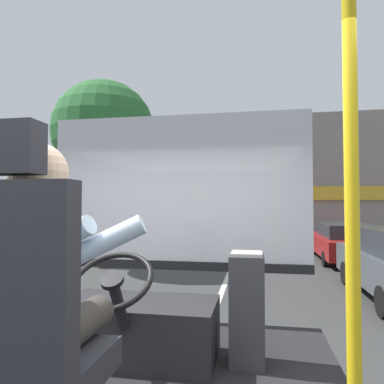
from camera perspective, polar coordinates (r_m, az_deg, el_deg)
name	(u,v)px	position (r m, az deg, el deg)	size (l,w,h in m)	color
ground	(230,271)	(10.69, 6.20, -12.45)	(18.00, 44.00, 0.06)	#363636
driver_seat	(26,339)	(1.52, -25.12, -20.68)	(0.48, 0.48, 1.37)	black
bus_driver	(44,272)	(1.55, -22.72, -11.81)	(0.72, 0.52, 0.82)	#332D28
steering_console	(138,328)	(2.70, -8.70, -20.77)	(1.10, 0.98, 0.79)	black
handrail_pole	(352,191)	(1.20, 24.31, 0.21)	(0.04, 0.04, 2.26)	gold
fare_box	(247,308)	(2.58, 8.84, -17.97)	(0.23, 0.26, 0.76)	#333338
windshield_panel	(177,209)	(3.39, -2.49, -2.70)	(2.50, 0.08, 1.48)	silver
street_tree	(104,132)	(11.29, -14.00, 9.29)	(3.10, 3.10, 5.69)	#4C3828
shop_building	(361,182)	(19.37, 25.49, 1.41)	(11.62, 4.84, 6.00)	gray
parked_car_red	(345,241)	(13.24, 23.43, -7.31)	(1.94, 4.45, 1.26)	maroon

